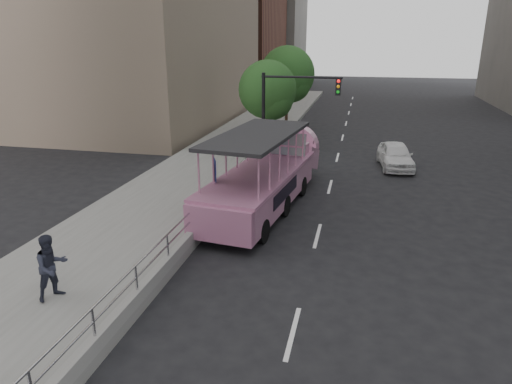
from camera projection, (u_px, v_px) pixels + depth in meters
The scene contains 12 objects.
ground at pixel (269, 287), 13.29m from camera, with size 160.00×160.00×0.00m, color black.
sidewalk at pixel (199, 175), 23.71m from camera, with size 5.50×80.00×0.30m, color gray.
kerb_wall at pixel (192, 235), 15.66m from camera, with size 0.24×30.00×0.36m, color gray.
guardrail at pixel (191, 217), 15.44m from camera, with size 0.07×22.00×0.71m.
duck_boat at pixel (268, 176), 19.64m from camera, with size 3.65×10.40×3.38m.
car at pixel (395, 155), 25.43m from camera, with size 1.66×4.13×1.41m, color white.
pedestrian_mid at pixel (51, 267), 11.96m from camera, with size 0.88×0.68×1.80m, color #252837.
parking_sign at pixel (215, 183), 17.34m from camera, with size 0.27×0.55×2.62m.
traffic_signal at pixel (285, 106), 24.08m from camera, with size 4.20×0.32×5.20m.
street_tree_near at pixel (269, 92), 27.48m from camera, with size 3.52×3.52×5.72m.
street_tree_far at pixel (288, 76), 32.82m from camera, with size 3.97×3.97×6.45m.
midrise_stone_b at pixel (252, 18), 72.60m from camera, with size 16.00×14.00×20.00m, color gray.
Camera 1 is at (2.28, -11.49, 6.88)m, focal length 32.00 mm.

